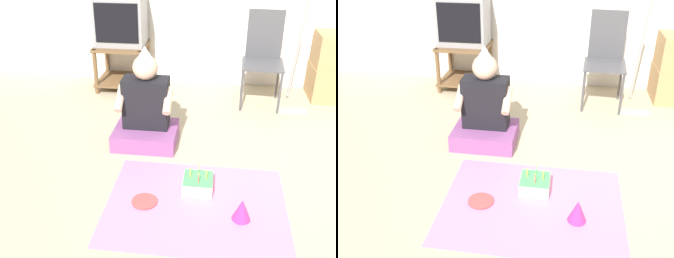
% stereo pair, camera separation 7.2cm
% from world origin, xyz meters
% --- Properties ---
extents(ground_plane, '(16.00, 16.00, 0.00)m').
position_xyz_m(ground_plane, '(0.00, 0.00, 0.00)').
color(ground_plane, tan).
extents(tv_stand, '(0.55, 0.51, 0.49)m').
position_xyz_m(tv_stand, '(-1.34, 1.83, 0.29)').
color(tv_stand, brown).
rests_on(tv_stand, ground_plane).
extents(tv, '(0.51, 0.39, 0.50)m').
position_xyz_m(tv, '(-1.34, 1.85, 0.74)').
color(tv, '#99999E').
rests_on(tv, tv_stand).
extents(folding_chair, '(0.43, 0.45, 0.92)m').
position_xyz_m(folding_chair, '(0.16, 1.63, 0.51)').
color(folding_chair, '#4C4C51').
rests_on(folding_chair, ground_plane).
extents(dust_mop, '(0.28, 0.40, 1.15)m').
position_xyz_m(dust_mop, '(0.47, 1.48, 0.33)').
color(dust_mop, '#B2ADA3').
rests_on(dust_mop, ground_plane).
extents(person_seated, '(0.52, 0.44, 0.83)m').
position_xyz_m(person_seated, '(-0.85, 0.62, 0.27)').
color(person_seated, '#8C4C8C').
rests_on(person_seated, ground_plane).
extents(party_cloth, '(1.19, 0.96, 0.01)m').
position_xyz_m(party_cloth, '(-0.37, -0.20, 0.00)').
color(party_cloth, pink).
rests_on(party_cloth, ground_plane).
extents(birthday_cake, '(0.21, 0.21, 0.18)m').
position_xyz_m(birthday_cake, '(-0.37, -0.03, 0.06)').
color(birthday_cake, white).
rests_on(birthday_cake, party_cloth).
extents(party_hat_blue, '(0.12, 0.12, 0.15)m').
position_xyz_m(party_hat_blue, '(-0.08, -0.30, 0.08)').
color(party_hat_blue, '#CC338C').
rests_on(party_hat_blue, party_cloth).
extents(paper_plate, '(0.17, 0.17, 0.01)m').
position_xyz_m(paper_plate, '(-0.72, -0.22, 0.01)').
color(paper_plate, '#D84C4C').
rests_on(paper_plate, party_cloth).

